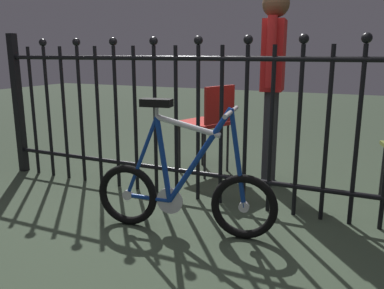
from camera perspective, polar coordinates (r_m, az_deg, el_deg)
ground_plane at (r=2.75m, az=-1.99°, el=-11.91°), size 20.00×20.00×0.00m
iron_fence at (r=3.06m, az=1.70°, el=4.01°), size 4.12×0.07×1.34m
bicycle at (r=2.60m, az=-1.30°, el=-6.53°), size 1.22×0.40×0.88m
chair_red at (r=3.82m, az=2.58°, el=3.75°), size 0.54×0.54×0.86m
person_visitor at (r=3.54m, az=11.57°, el=10.25°), size 0.23×0.47×1.67m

